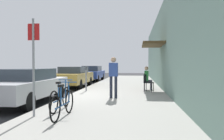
# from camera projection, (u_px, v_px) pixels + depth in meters

# --- Properties ---
(ground_plane) EXTENTS (60.00, 60.00, 0.00)m
(ground_plane) POSITION_uv_depth(u_px,v_px,m) (68.00, 98.00, 9.80)
(ground_plane) COLOR #2D2D30
(sidewalk_slab) EXTENTS (4.50, 32.00, 0.12)m
(sidewalk_slab) POSITION_uv_depth(u_px,v_px,m) (121.00, 92.00, 11.52)
(sidewalk_slab) COLOR #9E9B93
(sidewalk_slab) RESTS_ON ground_plane
(building_facade) EXTENTS (1.40, 32.00, 4.92)m
(building_facade) POSITION_uv_depth(u_px,v_px,m) (167.00, 46.00, 11.19)
(building_facade) COLOR gray
(building_facade) RESTS_ON ground_plane
(parked_car_0) EXTENTS (1.80, 4.40, 1.34)m
(parked_car_0) POSITION_uv_depth(u_px,v_px,m) (27.00, 85.00, 8.28)
(parked_car_0) COLOR #B7B7BC
(parked_car_0) RESTS_ON ground_plane
(parked_car_1) EXTENTS (1.80, 4.40, 1.37)m
(parked_car_1) POSITION_uv_depth(u_px,v_px,m) (73.00, 76.00, 14.30)
(parked_car_1) COLOR #A58433
(parked_car_1) RESTS_ON ground_plane
(parked_car_2) EXTENTS (1.80, 4.40, 1.40)m
(parked_car_2) POSITION_uv_depth(u_px,v_px,m) (92.00, 73.00, 20.06)
(parked_car_2) COLOR navy
(parked_car_2) RESTS_ON ground_plane
(parking_meter) EXTENTS (0.12, 0.10, 1.32)m
(parking_meter) POSITION_uv_depth(u_px,v_px,m) (86.00, 76.00, 11.32)
(parking_meter) COLOR slate
(parking_meter) RESTS_ON sidewalk_slab
(street_sign) EXTENTS (0.32, 0.06, 2.60)m
(street_sign) POSITION_uv_depth(u_px,v_px,m) (34.00, 59.00, 5.70)
(street_sign) COLOR gray
(street_sign) RESTS_ON sidewalk_slab
(bicycle_0) EXTENTS (0.46, 1.71, 0.90)m
(bicycle_0) POSITION_uv_depth(u_px,v_px,m) (63.00, 104.00, 5.62)
(bicycle_0) COLOR black
(bicycle_0) RESTS_ON sidewalk_slab
(bicycle_1) EXTENTS (0.46, 1.71, 0.90)m
(bicycle_1) POSITION_uv_depth(u_px,v_px,m) (60.00, 98.00, 6.51)
(bicycle_1) COLOR black
(bicycle_1) RESTS_ON sidewalk_slab
(cafe_chair_0) EXTENTS (0.55, 0.55, 0.87)m
(cafe_chair_0) POSITION_uv_depth(u_px,v_px,m) (147.00, 82.00, 11.01)
(cafe_chair_0) COLOR black
(cafe_chair_0) RESTS_ON sidewalk_slab
(cafe_chair_1) EXTENTS (0.47, 0.47, 0.87)m
(cafe_chair_1) POSITION_uv_depth(u_px,v_px,m) (146.00, 80.00, 11.97)
(cafe_chair_1) COLOR black
(cafe_chair_1) RESTS_ON sidewalk_slab
(seated_patron_1) EXTENTS (0.44, 0.38, 1.29)m
(seated_patron_1) POSITION_uv_depth(u_px,v_px,m) (148.00, 77.00, 11.95)
(seated_patron_1) COLOR #232838
(seated_patron_1) RESTS_ON sidewalk_slab
(pedestrian_standing) EXTENTS (0.36, 0.22, 1.70)m
(pedestrian_standing) POSITION_uv_depth(u_px,v_px,m) (113.00, 74.00, 8.86)
(pedestrian_standing) COLOR #232838
(pedestrian_standing) RESTS_ON sidewalk_slab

